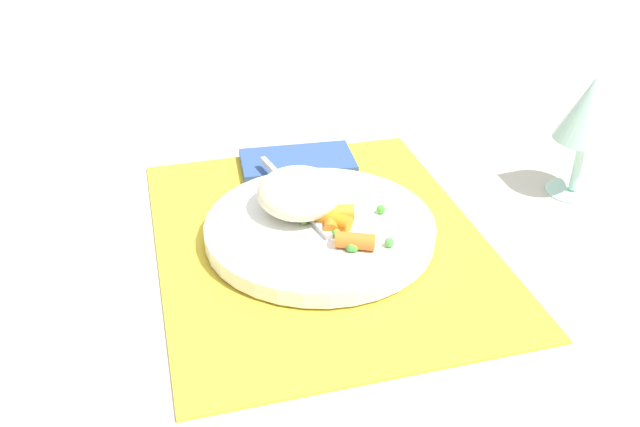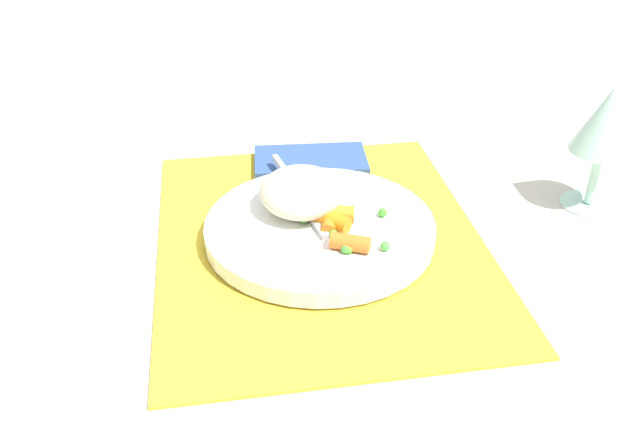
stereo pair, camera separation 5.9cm
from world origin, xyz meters
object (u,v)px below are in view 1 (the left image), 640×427
fork (304,202)px  wine_glass (589,113)px  carrot_portion (336,222)px  napkin (297,161)px  rice_mound (299,193)px  plate (320,229)px

fork → wine_glass: (0.01, 0.32, 0.07)m
carrot_portion → napkin: 0.18m
fork → wine_glass: wine_glass is taller
napkin → rice_mound: bearing=-12.5°
plate → carrot_portion: 0.03m
plate → wine_glass: bearing=94.2°
carrot_portion → plate: bearing=-145.1°
napkin → wine_glass: bearing=64.5°
rice_mound → napkin: bearing=167.5°
plate → fork: size_ratio=1.28×
rice_mound → wine_glass: (0.00, 0.32, 0.05)m
rice_mound → carrot_portion: 0.05m
wine_glass → napkin: 0.34m
plate → carrot_portion: (0.02, 0.01, 0.02)m
carrot_portion → fork: size_ratio=0.45×
carrot_portion → rice_mound: bearing=-149.0°
wine_glass → fork: bearing=-92.6°
plate → rice_mound: bearing=-151.6°
plate → napkin: 0.16m
plate → fork: 0.04m
carrot_portion → fork: 0.06m
plate → fork: fork is taller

